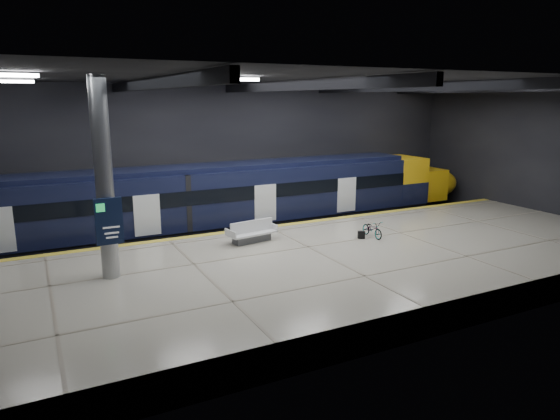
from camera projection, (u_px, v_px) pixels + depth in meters
ground at (297, 265)px, 22.22m from camera, size 30.00×30.00×0.00m
room_shell at (297, 135)px, 20.97m from camera, size 30.10×16.10×8.05m
platform at (327, 270)px, 19.92m from camera, size 30.00×11.00×1.10m
safety_strip at (270, 227)px, 24.37m from camera, size 30.00×0.40×0.01m
rails at (248, 234)px, 26.98m from camera, size 30.00×1.52×0.16m
train at (233, 199)px, 26.20m from camera, size 29.40×2.84×3.79m
bench at (252, 234)px, 21.74m from camera, size 2.30×1.23×0.96m
bicycle at (372, 229)px, 22.50m from camera, size 0.56×1.47×0.76m
pannier_bag at (361, 235)px, 22.28m from camera, size 0.35×0.28×0.35m
info_column at (104, 182)px, 16.81m from camera, size 0.90×0.78×6.90m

